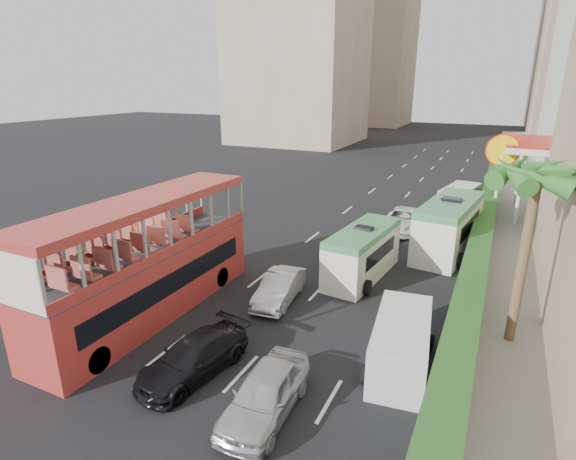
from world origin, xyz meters
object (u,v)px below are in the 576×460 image
Objects in this scene: double_decker_bus at (148,258)px; panel_van_near at (401,344)px; panel_van_far at (459,199)px; shell_station at (552,181)px; car_silver_lane_a at (280,301)px; minibus_near at (363,253)px; car_black at (195,373)px; van_asset at (403,230)px; palm_tree at (523,261)px; minibus_far at (449,227)px; car_silver_lane_b at (266,413)px.

double_decker_bus is 10.52m from panel_van_near.
panel_van_far is 6.18m from shell_station.
minibus_near is at bearing 52.26° from car_silver_lane_a.
car_black is (4.15, -2.66, -2.53)m from double_decker_bus.
palm_tree is (6.51, -11.98, 3.38)m from van_asset.
minibus_near is 1.20× the size of panel_van_far.
shell_station is at bearing 53.04° from car_silver_lane_a.
panel_van_far is 0.74× the size of palm_tree.
car_black is at bearing -32.63° from double_decker_bus.
minibus_near is at bearing -89.23° from van_asset.
car_silver_lane_a is (4.39, 3.34, -2.53)m from double_decker_bus.
shell_station reaches higher than minibus_far.
minibus_near is at bearing -120.34° from shell_station.
minibus_far is 1.46× the size of panel_van_far.
double_decker_bus is 1.59× the size of minibus_far.
palm_tree is (3.68, -18.45, 2.44)m from panel_van_far.
palm_tree is 19.14m from shell_station.
panel_van_far reaches higher than car_silver_lane_b.
panel_van_near is at bearing -75.53° from van_asset.
panel_van_near is (3.07, -15.22, 0.89)m from van_asset.
van_asset reaches higher than car_black.
car_black is 10.66m from minibus_near.
van_asset is at bearing 89.82° from car_black.
minibus_far is 0.86× the size of shell_station.
panel_van_far reaches higher than panel_van_near.
car_silver_lane_b is 0.82× the size of van_asset.
car_silver_lane_a is 7.24m from car_silver_lane_b.
panel_van_near is (3.41, -6.79, -0.37)m from minibus_near.
minibus_near is (2.80, 10.21, 1.26)m from car_black.
palm_tree reaches higher than minibus_near.
car_silver_lane_b is at bearing -84.91° from panel_van_far.
car_silver_lane_b is at bearing -2.57° from car_black.
car_silver_lane_a is 6.00m from car_black.
panel_van_near is at bearing 38.17° from car_black.
panel_van_near is 5.34m from palm_tree.
shell_station reaches higher than car_silver_lane_b.
car_silver_lane_b is at bearing -134.39° from panel_van_near.
panel_van_near is at bearing -82.73° from minibus_far.
car_silver_lane_a is 0.78× the size of van_asset.
double_decker_bus is 1.94× the size of minibus_near.
minibus_near is at bearing 84.03° from car_black.
car_silver_lane_b is at bearing -24.57° from double_decker_bus.
car_black is 0.98× the size of panel_van_near.
minibus_far is at bearing 51.42° from double_decker_bus.
car_black is (-0.24, -6.00, 0.00)m from car_silver_lane_a.
double_decker_bus is at bearing 152.23° from car_silver_lane_b.
panel_van_far is (3.16, 14.90, -0.32)m from minibus_near.
double_decker_bus is at bearing -149.19° from car_silver_lane_a.
car_silver_lane_b is 19.29m from van_asset.
double_decker_bus reaches higher than minibus_far.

